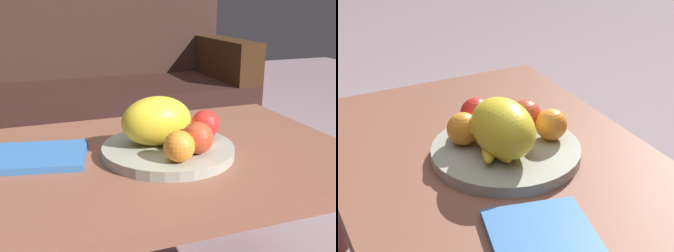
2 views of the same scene
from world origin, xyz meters
TOP-DOWN VIEW (x-y plane):
  - coffee_table at (0.00, 0.00)m, footprint 1.01×0.69m
  - couch at (0.01, 1.25)m, footprint 1.70×0.70m
  - fruit_bowl at (0.02, -0.03)m, footprint 0.33×0.33m
  - melon_large_front at (0.00, -0.01)m, footprint 0.18×0.13m
  - orange_front at (0.08, 0.05)m, footprint 0.07×0.07m
  - orange_left at (0.01, -0.13)m, footprint 0.07×0.07m
  - apple_front at (0.07, -0.10)m, footprint 0.08×0.08m
  - apple_left at (0.13, -0.01)m, footprint 0.07×0.07m
  - banana_bunch at (0.02, 0.01)m, footprint 0.16×0.14m
  - magazine at (-0.29, 0.05)m, footprint 0.28×0.23m

SIDE VIEW (x-z plane):
  - couch at x=0.01m, z-range -0.15..0.75m
  - coffee_table at x=0.00m, z-range 0.18..0.64m
  - magazine at x=-0.29m, z-range 0.46..0.48m
  - fruit_bowl at x=0.02m, z-range 0.46..0.48m
  - banana_bunch at x=0.02m, z-range 0.48..0.55m
  - orange_left at x=0.01m, z-range 0.48..0.56m
  - orange_front at x=0.08m, z-range 0.48..0.56m
  - apple_left at x=0.13m, z-range 0.48..0.56m
  - apple_front at x=0.07m, z-range 0.48..0.56m
  - melon_large_front at x=0.00m, z-range 0.48..0.61m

